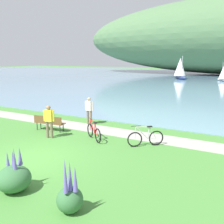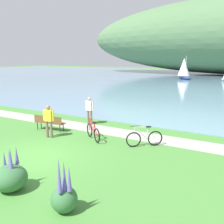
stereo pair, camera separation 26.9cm
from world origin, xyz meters
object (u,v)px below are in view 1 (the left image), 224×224
at_px(bicycle_leaning_near_bench, 94,132).
at_px(bicycle_beside_path, 145,138).
at_px(park_bench_near_camera, 49,122).
at_px(sailboat_toward_hillside, 180,68).
at_px(person_on_the_grass, 49,120).
at_px(person_at_shoreline, 89,109).
at_px(sailboat_mid_bay, 224,72).

distance_m(bicycle_leaning_near_bench, bicycle_beside_path, 2.66).
bearing_deg(park_bench_near_camera, bicycle_leaning_near_bench, -2.30).
bearing_deg(bicycle_beside_path, sailboat_toward_hillside, 102.44).
bearing_deg(person_on_the_grass, sailboat_toward_hillside, 95.51).
xyz_separation_m(person_on_the_grass, sailboat_toward_hillside, (-3.94, 40.84, 1.16)).
relative_size(bicycle_leaning_near_bench, sailboat_toward_hillside, 0.33).
xyz_separation_m(bicycle_beside_path, person_at_shoreline, (-4.57, 2.06, 0.58)).
bearing_deg(person_at_shoreline, bicycle_leaning_near_bench, -51.60).
xyz_separation_m(bicycle_beside_path, sailboat_mid_bay, (-0.75, 38.86, 1.21)).
height_order(bicycle_leaning_near_bench, person_at_shoreline, person_at_shoreline).
height_order(park_bench_near_camera, bicycle_leaning_near_bench, bicycle_leaning_near_bench).
xyz_separation_m(park_bench_near_camera, bicycle_beside_path, (5.74, 0.25, -0.12)).
distance_m(person_at_shoreline, person_on_the_grass, 3.30).
xyz_separation_m(park_bench_near_camera, sailboat_toward_hillside, (-2.99, 39.85, 1.62)).
bearing_deg(bicycle_leaning_near_bench, person_on_the_grass, -158.27).
relative_size(bicycle_beside_path, person_on_the_grass, 0.80).
height_order(park_bench_near_camera, sailboat_toward_hillside, sailboat_toward_hillside).
distance_m(bicycle_beside_path, person_at_shoreline, 5.05).
distance_m(bicycle_beside_path, sailboat_mid_bay, 38.89).
relative_size(bicycle_leaning_near_bench, person_on_the_grass, 0.87).
distance_m(park_bench_near_camera, person_on_the_grass, 1.44).
bearing_deg(person_on_the_grass, bicycle_beside_path, 14.40).
bearing_deg(sailboat_toward_hillside, sailboat_mid_bay, -5.32).
xyz_separation_m(bicycle_leaning_near_bench, sailboat_mid_bay, (1.89, 39.23, 1.21)).
distance_m(park_bench_near_camera, bicycle_beside_path, 5.75).
relative_size(person_on_the_grass, sailboat_mid_bay, 0.51).
xyz_separation_m(person_on_the_grass, sailboat_mid_bay, (4.05, 40.09, 0.63)).
bearing_deg(person_at_shoreline, person_on_the_grass, -94.00).
relative_size(person_at_shoreline, sailboat_mid_bay, 0.51).
distance_m(bicycle_beside_path, person_on_the_grass, 4.99).
relative_size(bicycle_leaning_near_bench, person_at_shoreline, 0.87).
height_order(park_bench_near_camera, bicycle_beside_path, bicycle_beside_path).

